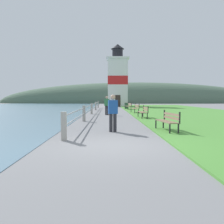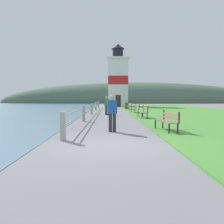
{
  "view_description": "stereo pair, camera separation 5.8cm",
  "coord_description": "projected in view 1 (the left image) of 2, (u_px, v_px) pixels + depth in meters",
  "views": [
    {
      "loc": [
        -0.15,
        -7.83,
        1.52
      ],
      "look_at": [
        0.14,
        13.56,
        0.3
      ],
      "focal_mm": 40.0,
      "sensor_mm": 36.0,
      "label": 1
    },
    {
      "loc": [
        -0.09,
        -7.83,
        1.52
      ],
      "look_at": [
        0.14,
        13.56,
        0.3
      ],
      "focal_mm": 40.0,
      "sensor_mm": 36.0,
      "label": 2
    }
  ],
  "objects": [
    {
      "name": "park_bench_midway",
      "position": [
        144.0,
        111.0,
        18.27
      ],
      "size": [
        0.55,
        1.8,
        0.94
      ],
      "rotation": [
        0.0,
        0.0,
        3.18
      ],
      "color": "#846B51",
      "rests_on": "ground_plane"
    },
    {
      "name": "lighthouse",
      "position": [
        117.0,
        79.0,
        44.18
      ],
      "size": [
        3.93,
        3.93,
        10.98
      ],
      "color": "white",
      "rests_on": "ground_plane"
    },
    {
      "name": "seawall_railing",
      "position": [
        92.0,
        108.0,
        23.3
      ],
      "size": [
        0.18,
        29.14,
        1.02
      ],
      "color": "#A8A399",
      "rests_on": "ground_plane"
    },
    {
      "name": "grass_verge",
      "position": [
        186.0,
        112.0,
        25.6
      ],
      "size": [
        12.0,
        52.88,
        0.06
      ],
      "color": "#4C8E38",
      "rests_on": "ground_plane"
    },
    {
      "name": "person_strolling",
      "position": [
        113.0,
        112.0,
        11.08
      ],
      "size": [
        0.44,
        0.29,
        1.66
      ],
      "rotation": [
        0.0,
        0.0,
        1.75
      ],
      "color": "#28282D",
      "rests_on": "ground_plane"
    },
    {
      "name": "person_by_railing",
      "position": [
        107.0,
        105.0,
        21.98
      ],
      "size": [
        0.46,
        0.37,
        1.67
      ],
      "rotation": [
        0.0,
        0.0,
        1.15
      ],
      "color": "#28282D",
      "rests_on": "ground_plane"
    },
    {
      "name": "ground_plane",
      "position": [
        113.0,
        146.0,
        7.9
      ],
      "size": [
        160.0,
        160.0,
        0.0
      ],
      "primitive_type": "plane",
      "color": "slate"
    },
    {
      "name": "trash_bin",
      "position": [
        126.0,
        106.0,
        33.51
      ],
      "size": [
        0.54,
        0.54,
        0.84
      ],
      "color": "#2D5138",
      "rests_on": "ground_plane"
    },
    {
      "name": "park_bench_by_lighthouse",
      "position": [
        129.0,
        106.0,
        31.56
      ],
      "size": [
        0.71,
        2.02,
        0.94
      ],
      "rotation": [
        0.0,
        0.0,
        3.26
      ],
      "color": "#846B51",
      "rests_on": "ground_plane"
    },
    {
      "name": "distant_hillside",
      "position": [
        136.0,
        103.0,
        73.15
      ],
      "size": [
        80.0,
        16.0,
        12.0
      ],
      "color": "#4C6651",
      "rests_on": "ground_plane"
    },
    {
      "name": "park_bench_near",
      "position": [
        168.0,
        120.0,
        11.08
      ],
      "size": [
        0.71,
        1.87,
        0.94
      ],
      "rotation": [
        0.0,
        0.0,
        3.28
      ],
      "color": "#846B51",
      "rests_on": "ground_plane"
    },
    {
      "name": "park_bench_far",
      "position": [
        136.0,
        108.0,
        24.6
      ],
      "size": [
        0.65,
        2.03,
        0.94
      ],
      "rotation": [
        0.0,
        0.0,
        3.23
      ],
      "color": "#846B51",
      "rests_on": "ground_plane"
    }
  ]
}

